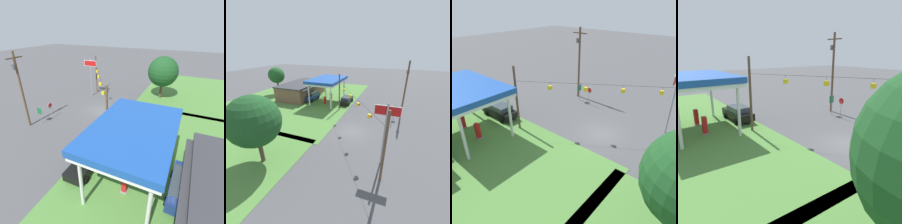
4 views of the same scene
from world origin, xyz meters
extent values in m
plane|color=#4C4C4F|center=(0.00, 0.00, 0.00)|extent=(160.00, 160.00, 0.00)
cube|color=silver|center=(11.03, 9.09, 4.83)|extent=(9.41, 6.21, 0.35)
cube|color=#19479E|center=(11.03, 9.09, 5.28)|extent=(9.61, 6.41, 0.55)
cylinder|color=silver|center=(6.93, 6.58, 2.33)|extent=(0.28, 0.28, 4.66)
cylinder|color=silver|center=(15.14, 6.58, 2.33)|extent=(0.28, 0.28, 4.66)
cylinder|color=silver|center=(6.93, 11.59, 2.33)|extent=(0.28, 0.28, 4.66)
cube|color=gray|center=(9.41, 9.09, 0.06)|extent=(0.71, 0.56, 0.12)
cube|color=red|center=(9.41, 9.09, 0.92)|extent=(0.55, 0.40, 1.60)
cube|color=black|center=(9.41, 8.87, 1.24)|extent=(0.39, 0.03, 0.24)
cube|color=gray|center=(12.66, 9.09, 0.06)|extent=(0.71, 0.56, 0.12)
cube|color=red|center=(12.66, 9.09, 0.92)|extent=(0.55, 0.40, 1.60)
cube|color=black|center=(12.66, 8.87, 1.24)|extent=(0.39, 0.03, 0.24)
cube|color=black|center=(11.77, 4.76, 0.73)|extent=(4.97, 1.96, 0.78)
cube|color=#333D47|center=(11.48, 4.75, 1.42)|extent=(2.75, 1.76, 0.61)
cylinder|color=black|center=(13.28, 5.74, 0.34)|extent=(0.68, 0.23, 0.68)
cylinder|color=black|center=(13.32, 3.85, 0.34)|extent=(0.68, 0.23, 0.68)
cylinder|color=black|center=(10.22, 5.67, 0.34)|extent=(0.68, 0.23, 0.68)
cylinder|color=black|center=(10.26, 3.78, 0.34)|extent=(0.68, 0.23, 0.68)
cylinder|color=#99999E|center=(5.32, -5.42, 1.05)|extent=(0.08, 0.08, 2.10)
cylinder|color=white|center=(5.32, -5.42, 2.10)|extent=(0.80, 0.03, 0.80)
cylinder|color=red|center=(5.32, -5.42, 2.10)|extent=(0.70, 0.03, 0.70)
cylinder|color=gray|center=(-5.34, -4.78, 3.52)|extent=(0.18, 0.18, 7.05)
cylinder|color=gray|center=(7.09, -5.70, 1.20)|extent=(0.07, 0.07, 2.40)
cube|color=#146B33|center=(7.14, -5.70, 1.95)|extent=(0.04, 0.70, 0.90)
cylinder|color=brown|center=(8.19, -6.78, 4.97)|extent=(0.28, 0.28, 9.94)
cube|color=brown|center=(8.19, -6.78, 9.14)|extent=(2.20, 0.14, 0.14)
cylinder|color=#59595B|center=(8.54, -6.78, 8.14)|extent=(0.44, 0.44, 0.60)
cylinder|color=brown|center=(7.65, 5.00, 3.63)|extent=(0.24, 0.24, 7.26)
cylinder|color=black|center=(0.00, 0.00, 5.67)|extent=(15.32, 10.02, 0.02)
cylinder|color=black|center=(-4.59, -3.00, 5.49)|extent=(0.02, 0.02, 0.35)
cube|color=yellow|center=(-4.59, -3.00, 5.12)|extent=(0.32, 0.32, 0.40)
sphere|color=red|center=(-4.59, -3.17, 5.12)|extent=(0.28, 0.28, 0.28)
cylinder|color=black|center=(-1.53, -1.00, 5.49)|extent=(0.02, 0.02, 0.35)
cube|color=yellow|center=(-1.53, -1.00, 5.12)|extent=(0.32, 0.32, 0.40)
sphere|color=red|center=(-1.53, -1.17, 5.12)|extent=(0.28, 0.28, 0.28)
cylinder|color=black|center=(1.53, 1.00, 5.49)|extent=(0.02, 0.02, 0.35)
cube|color=yellow|center=(1.53, 1.00, 5.12)|extent=(0.32, 0.32, 0.40)
sphere|color=yellow|center=(1.53, 0.83, 5.12)|extent=(0.28, 0.28, 0.28)
cylinder|color=black|center=(4.59, 3.00, 5.49)|extent=(0.02, 0.02, 0.35)
cube|color=yellow|center=(4.59, 3.00, 5.12)|extent=(0.32, 0.32, 0.40)
sphere|color=yellow|center=(4.59, 2.83, 5.12)|extent=(0.28, 0.28, 0.28)
camera|label=1|loc=(22.37, 12.44, 12.69)|focal=28.00mm
camera|label=2|loc=(-19.20, -5.09, 11.76)|focal=24.00mm
camera|label=3|loc=(-10.02, 18.03, 13.09)|focal=35.00mm
camera|label=4|loc=(-11.32, 14.00, 7.67)|focal=35.00mm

